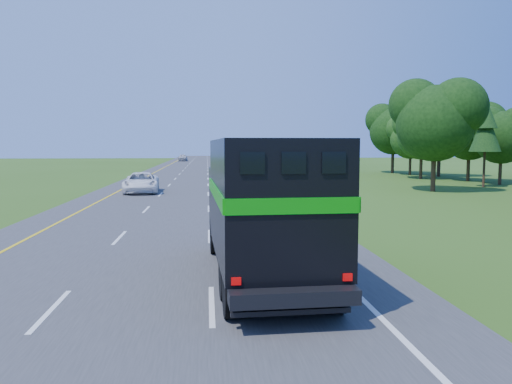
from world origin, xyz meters
TOP-DOWN VIEW (x-y plane):
  - road at (0.00, 50.00)m, footprint 15.00×260.00m
  - lane_markings at (0.00, 50.00)m, footprint 11.15×260.00m
  - horse_truck at (3.31, 13.17)m, footprint 3.05×8.90m
  - white_suv at (-3.48, 39.78)m, footprint 3.07×5.93m
  - far_car at (-3.97, 119.49)m, footprint 2.09×4.98m

SIDE VIEW (x-z plane):
  - road at x=0.00m, z-range 0.00..0.04m
  - lane_markings at x=0.00m, z-range 0.04..0.05m
  - white_suv at x=-3.48m, z-range 0.04..1.64m
  - far_car at x=-3.97m, z-range 0.04..1.72m
  - horse_truck at x=3.31m, z-range 0.18..4.07m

